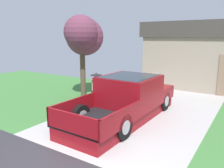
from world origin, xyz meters
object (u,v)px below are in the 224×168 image
at_px(handbag, 98,109).
at_px(front_yard_tree, 84,36).
at_px(pickup_truck, 128,99).
at_px(person_with_hat, 96,89).

xyz_separation_m(handbag, front_yard_tree, (-2.16, 1.78, 2.96)).
bearing_deg(handbag, pickup_truck, 9.93).
distance_m(person_with_hat, handbag, 0.85).
height_order(handbag, front_yard_tree, front_yard_tree).
distance_m(handbag, front_yard_tree, 4.07).
height_order(pickup_truck, handbag, pickup_truck).
distance_m(pickup_truck, person_with_hat, 1.53).
bearing_deg(pickup_truck, handbag, -169.02).
xyz_separation_m(pickup_truck, handbag, (-1.28, -0.22, -0.58)).
bearing_deg(person_with_hat, handbag, -43.77).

